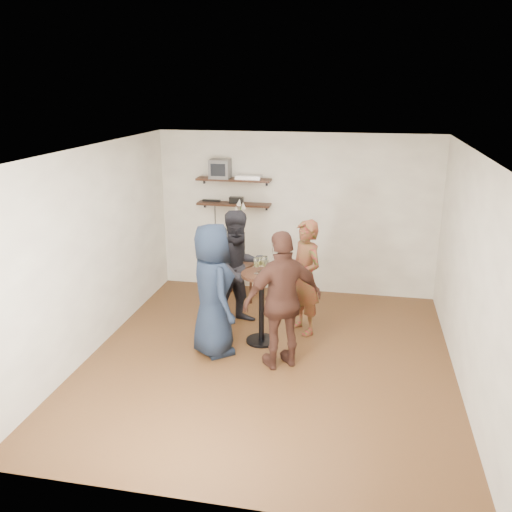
{
  "coord_description": "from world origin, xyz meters",
  "views": [
    {
      "loc": [
        1.04,
        -5.99,
        3.3
      ],
      "look_at": [
        -0.24,
        0.4,
        1.23
      ],
      "focal_mm": 38.0,
      "sensor_mm": 36.0,
      "label": 1
    }
  ],
  "objects": [
    {
      "name": "drinks_table",
      "position": [
        -0.18,
        0.48,
        0.63
      ],
      "size": [
        0.53,
        0.53,
        0.98
      ],
      "color": "black",
      "rests_on": "room"
    },
    {
      "name": "vase_lilies",
      "position": [
        -0.81,
        1.97,
        0.95
      ],
      "size": [
        0.2,
        0.2,
        1.03
      ],
      "rotation": [
        0.0,
        0.0,
        -0.35
      ],
      "color": "white",
      "rests_on": "side_table"
    },
    {
      "name": "wine_glass_fl",
      "position": [
        -0.24,
        0.45,
        1.12
      ],
      "size": [
        0.07,
        0.07,
        0.21
      ],
      "color": "silver",
      "rests_on": "drinks_table"
    },
    {
      "name": "dvd_deck",
      "position": [
        -0.75,
        2.38,
        1.9
      ],
      "size": [
        0.4,
        0.24,
        0.06
      ],
      "primitive_type": "cube",
      "color": "silver",
      "rests_on": "shelf_upper"
    },
    {
      "name": "person_plaid",
      "position": [
        0.34,
        0.92,
        0.8
      ],
      "size": [
        0.67,
        0.69,
        1.6
      ],
      "primitive_type": "imported",
      "rotation": [
        0.0,
        0.0,
        -0.87
      ],
      "color": "#A41229",
      "rests_on": "room"
    },
    {
      "name": "power_strip",
      "position": [
        -1.39,
        2.42,
        1.48
      ],
      "size": [
        0.3,
        0.05,
        0.03
      ],
      "primitive_type": "cube",
      "color": "black",
      "rests_on": "shelf_lower"
    },
    {
      "name": "person_brown",
      "position": [
        0.18,
        -0.09,
        0.85
      ],
      "size": [
        1.07,
        0.89,
        1.71
      ],
      "primitive_type": "imported",
      "rotation": [
        0.0,
        0.0,
        3.71
      ],
      "color": "#41231B",
      "rests_on": "room"
    },
    {
      "name": "shelf_lower",
      "position": [
        -1.0,
        2.38,
        1.45
      ],
      "size": [
        1.2,
        0.25,
        0.04
      ],
      "primitive_type": "cube",
      "color": "black",
      "rests_on": "room"
    },
    {
      "name": "person_navy",
      "position": [
        -0.73,
        0.09,
        0.85
      ],
      "size": [
        0.93,
        0.99,
        1.7
      ],
      "primitive_type": "imported",
      "rotation": [
        0.0,
        0.0,
        2.2
      ],
      "color": "#151F31",
      "rests_on": "room"
    },
    {
      "name": "wine_glass_fr",
      "position": [
        -0.12,
        0.46,
        1.1
      ],
      "size": [
        0.06,
        0.06,
        0.19
      ],
      "color": "silver",
      "rests_on": "drinks_table"
    },
    {
      "name": "radio",
      "position": [
        -0.96,
        2.38,
        1.52
      ],
      "size": [
        0.22,
        0.1,
        0.1
      ],
      "primitive_type": "cube",
      "color": "black",
      "rests_on": "shelf_lower"
    },
    {
      "name": "wine_glass_bl",
      "position": [
        -0.21,
        0.55,
        1.1
      ],
      "size": [
        0.06,
        0.06,
        0.19
      ],
      "color": "silver",
      "rests_on": "drinks_table"
    },
    {
      "name": "side_table",
      "position": [
        -0.81,
        1.97,
        0.52
      ],
      "size": [
        0.67,
        0.67,
        0.63
      ],
      "rotation": [
        0.0,
        0.0,
        -0.35
      ],
      "color": "black",
      "rests_on": "room"
    },
    {
      "name": "shelf_upper",
      "position": [
        -1.0,
        2.38,
        1.85
      ],
      "size": [
        1.2,
        0.25,
        0.04
      ],
      "primitive_type": "cube",
      "color": "black",
      "rests_on": "room"
    },
    {
      "name": "person_dark",
      "position": [
        -0.6,
        1.01,
        0.83
      ],
      "size": [
        1.03,
        1.0,
        1.66
      ],
      "primitive_type": "imported",
      "rotation": [
        0.0,
        0.0,
        0.67
      ],
      "color": "black",
      "rests_on": "room"
    },
    {
      "name": "room",
      "position": [
        0.0,
        0.0,
        1.3
      ],
      "size": [
        4.58,
        5.08,
        2.68
      ],
      "color": "#462816",
      "rests_on": "ground"
    },
    {
      "name": "wine_glass_br",
      "position": [
        -0.15,
        0.51,
        1.12
      ],
      "size": [
        0.07,
        0.07,
        0.22
      ],
      "color": "silver",
      "rests_on": "drinks_table"
    },
    {
      "name": "crt_monitor",
      "position": [
        -1.21,
        2.38,
        2.02
      ],
      "size": [
        0.32,
        0.3,
        0.3
      ],
      "primitive_type": "cube",
      "color": "#59595B",
      "rests_on": "shelf_upper"
    }
  ]
}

